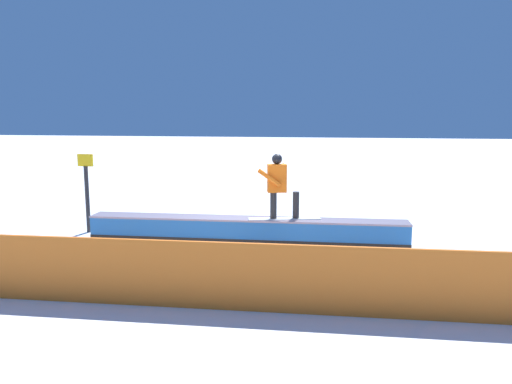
# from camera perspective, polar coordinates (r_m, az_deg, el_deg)

# --- Properties ---
(ground_plane) EXTENTS (120.00, 120.00, 0.00)m
(ground_plane) POSITION_cam_1_polar(r_m,az_deg,el_deg) (10.63, -1.22, -6.50)
(ground_plane) COLOR white
(grind_box) EXTENTS (6.98, 1.02, 0.65)m
(grind_box) POSITION_cam_1_polar(r_m,az_deg,el_deg) (10.56, -1.22, -4.97)
(grind_box) COLOR #256AB5
(grind_box) RESTS_ON ground_plane
(snowboarder) EXTENTS (1.57, 0.69, 1.41)m
(snowboarder) POSITION_cam_1_polar(r_m,az_deg,el_deg) (10.24, 2.73, 0.91)
(snowboarder) COLOR silver
(snowboarder) RESTS_ON grind_box
(safety_fence) EXTENTS (12.59, 0.91, 1.02)m
(safety_fence) POSITION_cam_1_polar(r_m,az_deg,el_deg) (7.24, -7.35, -9.73)
(safety_fence) COLOR orange
(safety_fence) RESTS_ON ground_plane
(trail_marker) EXTENTS (0.40, 0.10, 1.94)m
(trail_marker) POSITION_cam_1_polar(r_m,az_deg,el_deg) (12.46, -19.43, 0.15)
(trail_marker) COLOR #262628
(trail_marker) RESTS_ON ground_plane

